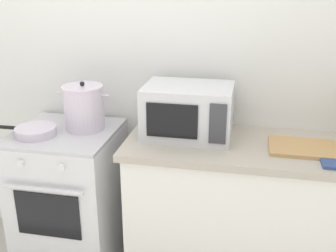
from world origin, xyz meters
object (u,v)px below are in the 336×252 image
object	(u,v)px
microwave	(188,111)
cutting_board	(303,148)
stove	(71,198)
stock_pot	(84,107)
frying_pan	(35,131)

from	to	relation	value
microwave	cutting_board	xyz separation A→B (m)	(0.64, -0.08, -0.14)
stove	stock_pot	xyz separation A→B (m)	(0.11, 0.07, 0.59)
stock_pot	cutting_board	size ratio (longest dim) A/B	0.91
stove	frying_pan	xyz separation A→B (m)	(-0.14, -0.09, 0.48)
stock_pot	cutting_board	xyz separation A→B (m)	(1.27, -0.07, -0.12)
stove	microwave	world-z (taller)	microwave
stove	microwave	bearing A→B (deg)	6.11
frying_pan	cutting_board	world-z (taller)	frying_pan
stock_pot	frying_pan	bearing A→B (deg)	-146.57
stove	microwave	xyz separation A→B (m)	(0.74, 0.08, 0.61)
stove	frying_pan	world-z (taller)	frying_pan
frying_pan	stove	bearing A→B (deg)	33.92
frying_pan	microwave	size ratio (longest dim) A/B	0.88
stock_pot	frying_pan	size ratio (longest dim) A/B	0.75
stove	frying_pan	size ratio (longest dim) A/B	2.10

